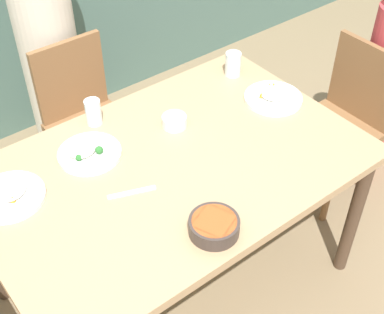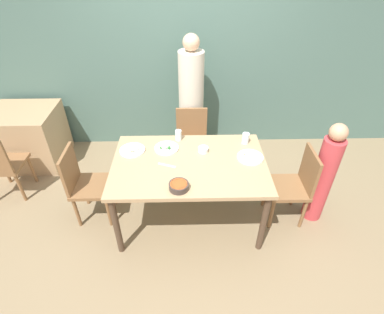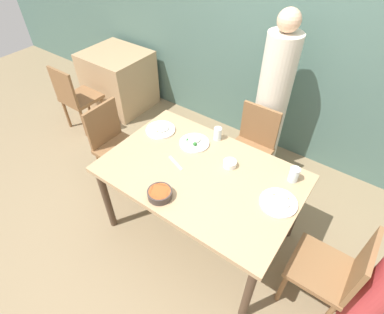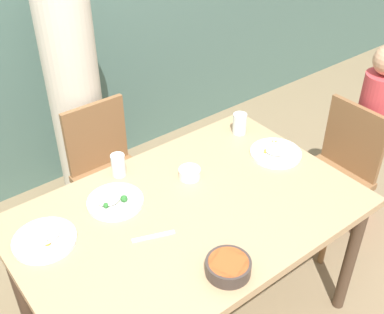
% 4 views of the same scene
% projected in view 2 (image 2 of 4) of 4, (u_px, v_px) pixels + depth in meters
% --- Properties ---
extents(ground_plane, '(10.00, 10.00, 0.00)m').
position_uv_depth(ground_plane, '(190.00, 216.00, 3.34)').
color(ground_plane, '#847051').
extents(wall_back, '(10.00, 0.06, 2.70)m').
position_uv_depth(wall_back, '(187.00, 50.00, 3.77)').
color(wall_back, '#4C6B60').
rests_on(wall_back, ground_plane).
extents(dining_table, '(1.49, 0.97, 0.76)m').
position_uv_depth(dining_table, '(189.00, 169.00, 2.93)').
color(dining_table, tan).
rests_on(dining_table, ground_plane).
extents(chair_adult_spot, '(0.40, 0.40, 0.85)m').
position_uv_depth(chair_adult_spot, '(192.00, 141.00, 3.72)').
color(chair_adult_spot, brown).
rests_on(chair_adult_spot, ground_plane).
extents(chair_child_spot, '(0.40, 0.40, 0.85)m').
position_uv_depth(chair_child_spot, '(294.00, 184.00, 3.08)').
color(chair_child_spot, brown).
rests_on(chair_child_spot, ground_plane).
extents(chair_empty_left, '(0.40, 0.40, 0.85)m').
position_uv_depth(chair_empty_left, '(85.00, 183.00, 3.10)').
color(chair_empty_left, brown).
rests_on(chair_empty_left, ground_plane).
extents(person_adult, '(0.31, 0.31, 1.66)m').
position_uv_depth(person_adult, '(191.00, 106.00, 3.80)').
color(person_adult, beige).
rests_on(person_adult, ground_plane).
extents(person_child, '(0.21, 0.21, 1.17)m').
position_uv_depth(person_child, '(323.00, 177.00, 3.03)').
color(person_child, '#C63D42').
rests_on(person_child, ground_plane).
extents(bowl_curry, '(0.17, 0.17, 0.06)m').
position_uv_depth(bowl_curry, '(179.00, 186.00, 2.57)').
color(bowl_curry, '#3D332D').
rests_on(bowl_curry, dining_table).
extents(plate_rice_adult, '(0.25, 0.25, 0.05)m').
position_uv_depth(plate_rice_adult, '(166.00, 147.00, 3.06)').
color(plate_rice_adult, white).
rests_on(plate_rice_adult, dining_table).
extents(plate_rice_child, '(0.26, 0.26, 0.05)m').
position_uv_depth(plate_rice_child, '(133.00, 150.00, 3.03)').
color(plate_rice_child, white).
rests_on(plate_rice_child, dining_table).
extents(plate_noodles, '(0.26, 0.26, 0.05)m').
position_uv_depth(plate_noodles, '(250.00, 157.00, 2.94)').
color(plate_noodles, white).
rests_on(plate_noodles, dining_table).
extents(bowl_rice_small, '(0.10, 0.10, 0.05)m').
position_uv_depth(bowl_rice_small, '(203.00, 149.00, 3.02)').
color(bowl_rice_small, white).
rests_on(bowl_rice_small, dining_table).
extents(glass_water_tall, '(0.07, 0.07, 0.11)m').
position_uv_depth(glass_water_tall, '(178.00, 135.00, 3.17)').
color(glass_water_tall, silver).
rests_on(glass_water_tall, dining_table).
extents(glass_water_short, '(0.07, 0.07, 0.11)m').
position_uv_depth(glass_water_short, '(246.00, 138.00, 3.12)').
color(glass_water_short, silver).
rests_on(glass_water_short, dining_table).
extents(fork_steel, '(0.18, 0.08, 0.01)m').
position_uv_depth(fork_steel, '(167.00, 165.00, 2.85)').
color(fork_steel, silver).
rests_on(fork_steel, dining_table).
extents(background_table, '(0.80, 0.71, 0.76)m').
position_uv_depth(background_table, '(29.00, 137.00, 3.95)').
color(background_table, tan).
rests_on(background_table, ground_plane).
extents(chair_background, '(0.40, 0.40, 0.85)m').
position_uv_depth(chair_background, '(1.00, 164.00, 3.34)').
color(chair_background, brown).
rests_on(chair_background, ground_plane).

